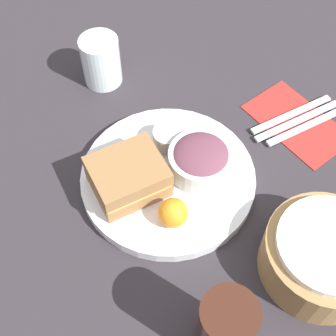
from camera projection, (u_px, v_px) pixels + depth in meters
ground_plane at (168, 182)px, 0.79m from camera, size 4.00×4.00×0.00m
plate at (168, 178)px, 0.78m from camera, size 0.29×0.29×0.02m
sandwich at (128, 176)px, 0.74m from camera, size 0.13×0.12×0.06m
salad_bowl at (200, 159)px, 0.76m from camera, size 0.11×0.11×0.05m
dressing_cup at (168, 138)px, 0.80m from camera, size 0.05×0.05×0.03m
orange_wedge at (173, 213)px, 0.71m from camera, size 0.05×0.05×0.05m
drink_glass at (225, 329)px, 0.59m from camera, size 0.07×0.07×0.14m
bread_basket at (323, 256)px, 0.67m from camera, size 0.18×0.18×0.09m
napkin at (297, 122)px, 0.86m from camera, size 0.11×0.19×0.00m
fork at (292, 114)px, 0.87m from camera, size 0.18×0.04×0.01m
knife at (297, 121)px, 0.86m from camera, size 0.18×0.04×0.01m
spoon at (303, 128)px, 0.85m from camera, size 0.16×0.04×0.01m
water_glass at (101, 61)px, 0.89m from camera, size 0.07×0.07×0.10m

